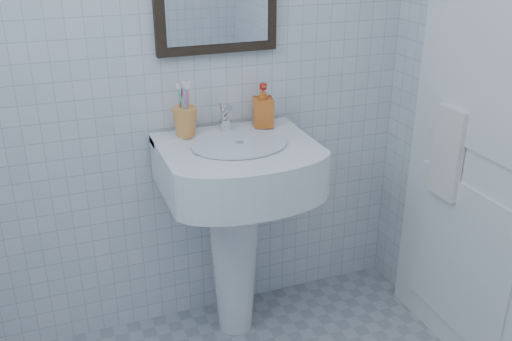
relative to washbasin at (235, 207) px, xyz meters
name	(u,v)px	position (x,y,z in m)	size (l,w,h in m)	color
wall_back	(160,54)	(-0.23, 0.21, 0.62)	(2.20, 0.02, 2.50)	silver
washbasin	(235,207)	(0.00, 0.00, 0.00)	(0.61, 0.45, 0.94)	white
faucet	(225,120)	(0.00, 0.11, 0.35)	(0.05, 0.11, 0.13)	silver
toothbrush_cup	(185,122)	(-0.17, 0.11, 0.36)	(0.10, 0.10, 0.12)	#E48F3F
soap_dispenser	(263,105)	(0.17, 0.12, 0.39)	(0.08, 0.08, 0.18)	#BD3812
bathroom_door	(484,132)	(0.85, -0.44, 0.37)	(0.04, 0.80, 2.00)	silver
towel_ring	(458,110)	(0.83, -0.30, 0.42)	(0.18, 0.18, 0.01)	silver
hand_towel	(447,153)	(0.81, -0.30, 0.24)	(0.03, 0.16, 0.38)	silver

